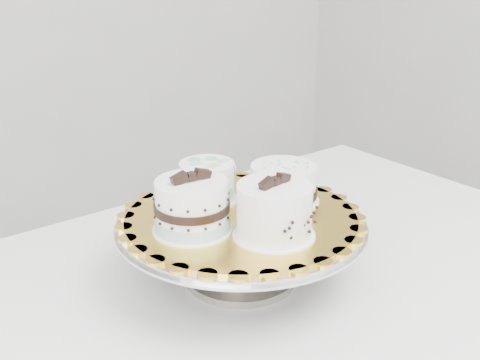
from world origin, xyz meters
TOP-DOWN VIEW (x-y plane):
  - table at (0.13, 0.20)m, footprint 1.26×0.85m
  - cake_stand at (0.12, 0.24)m, footprint 0.39×0.39m
  - cake_board at (0.12, 0.24)m, footprint 0.36×0.36m
  - cake_swirl at (0.11, 0.16)m, footprint 0.12×0.12m
  - cake_banded at (0.03, 0.25)m, footprint 0.12×0.12m
  - cake_dots at (0.11, 0.32)m, footprint 0.12×0.12m
  - cake_ribbon at (0.21, 0.25)m, footprint 0.14×0.14m

SIDE VIEW (x-z plane):
  - table at x=0.13m, z-range 0.30..1.05m
  - cake_stand at x=0.12m, z-range 0.77..0.87m
  - cake_board at x=0.12m, z-range 0.85..0.86m
  - cake_ribbon at x=0.21m, z-range 0.86..0.92m
  - cake_dots at x=0.11m, z-range 0.86..0.93m
  - cake_banded at x=0.03m, z-range 0.85..0.94m
  - cake_swirl at x=0.11m, z-range 0.85..0.94m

